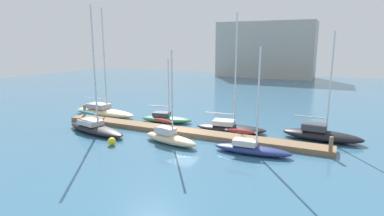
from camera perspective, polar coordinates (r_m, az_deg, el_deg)
name	(u,v)px	position (r m, az deg, el deg)	size (l,w,h in m)	color
ground_plane	(182,134)	(28.21, -1.76, -4.72)	(120.00, 120.00, 0.00)	#386684
dock_pier	(182,132)	(28.15, -1.76, -4.31)	(25.23, 1.68, 0.41)	#846647
dock_piling_near_end	(85,112)	(35.65, -18.97, -0.66)	(0.28, 0.28, 1.50)	#846647
dock_piling_far_end	(331,147)	(24.44, 23.97, -6.50)	(0.28, 0.28, 1.50)	#846647
sailboat_0	(104,111)	(36.43, -15.80, -0.50)	(8.24, 2.63, 11.69)	beige
sailboat_1	(95,127)	(29.78, -17.30, -3.30)	(7.57, 3.59, 11.14)	black
sailboat_2	(166,118)	(32.34, -4.77, -1.85)	(5.60, 2.73, 6.52)	#2D7047
sailboat_3	(170,137)	(25.44, -4.12, -5.26)	(5.42, 2.62, 7.50)	beige
sailboat_4	(230,126)	(29.03, 6.91, -3.36)	(6.67, 2.86, 10.54)	black
sailboat_5	(251,147)	(23.48, 10.72, -7.05)	(5.74, 1.77, 7.75)	navy
sailboat_6	(321,134)	(28.32, 22.45, -4.38)	(6.47, 2.40, 8.95)	black
mooring_buoy_yellow	(112,141)	(25.78, -14.42, -5.92)	(0.65, 0.65, 0.65)	yellow
harbor_building_distant	(266,50)	(78.71, 13.28, 10.27)	(22.63, 8.60, 13.09)	#ADA89E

